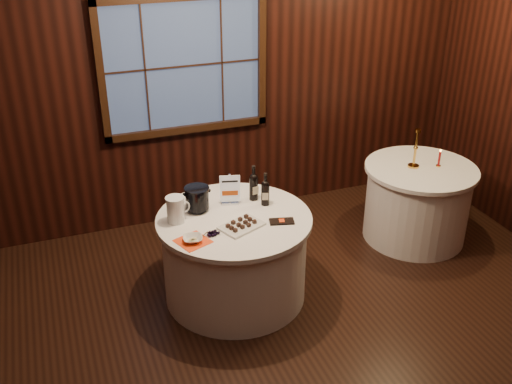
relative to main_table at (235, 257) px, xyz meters
name	(u,v)px	position (x,y,z in m)	size (l,w,h in m)	color
ground	(279,371)	(0.00, -1.00, -0.39)	(6.00, 6.00, 0.00)	black
back_wall	(184,76)	(0.00, 1.48, 1.16)	(6.00, 0.10, 3.00)	black
main_table	(235,257)	(0.00, 0.00, 0.00)	(1.28, 1.28, 0.77)	white
side_table	(417,202)	(2.00, 0.30, 0.00)	(1.08, 1.08, 0.77)	white
sign_stand	(230,194)	(0.05, 0.23, 0.48)	(0.17, 0.12, 0.28)	silver
port_bottle_left	(254,185)	(0.26, 0.24, 0.52)	(0.08, 0.08, 0.32)	black
port_bottle_right	(265,191)	(0.32, 0.12, 0.51)	(0.07, 0.08, 0.29)	black
ice_bucket	(197,199)	(-0.25, 0.21, 0.49)	(0.21, 0.21, 0.21)	black
chocolate_plate	(242,225)	(0.01, -0.17, 0.40)	(0.40, 0.34, 0.05)	silver
chocolate_box	(282,221)	(0.33, -0.21, 0.39)	(0.20, 0.10, 0.02)	black
grape_bunch	(213,233)	(-0.24, -0.21, 0.40)	(0.16, 0.06, 0.04)	black
glass_pitcher	(176,209)	(-0.46, 0.10, 0.49)	(0.20, 0.15, 0.22)	white
orange_napkin	(193,241)	(-0.41, -0.25, 0.38)	(0.23, 0.23, 0.00)	#FD4515
cracker_bowl	(193,239)	(-0.41, -0.25, 0.40)	(0.15, 0.15, 0.04)	silver
brass_candlestick	(415,154)	(1.93, 0.33, 0.52)	(0.11, 0.11, 0.39)	gold
red_candle	(439,160)	(2.16, 0.26, 0.45)	(0.05, 0.05, 0.18)	gold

